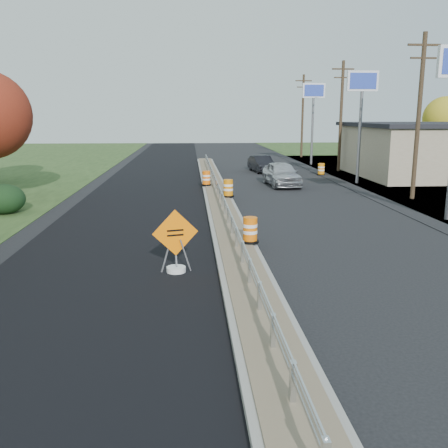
{
  "coord_description": "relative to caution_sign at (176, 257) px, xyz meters",
  "views": [
    {
      "loc": [
        -1.65,
        -19.4,
        4.89
      ],
      "look_at": [
        -0.47,
        -2.16,
        1.1
      ],
      "focal_mm": 40.0,
      "sensor_mm": 36.0,
      "label": 1
    }
  ],
  "objects": [
    {
      "name": "guardrail",
      "position": [
        2.13,
        13.19,
        0.21
      ],
      "size": [
        0.1,
        46.15,
        0.72
      ],
      "color": "silver",
      "rests_on": "median"
    },
    {
      "name": "utility_pole_smid",
      "position": [
        13.63,
        13.19,
        4.42
      ],
      "size": [
        1.9,
        0.26,
        9.4
      ],
      "color": "#473523",
      "rests_on": "ground"
    },
    {
      "name": "pylon_sign_mid",
      "position": [
        12.63,
        20.19,
        5.96
      ],
      "size": [
        2.2,
        0.3,
        7.9
      ],
      "color": "slate",
      "rests_on": "ground"
    },
    {
      "name": "car_silver",
      "position": [
        6.89,
        19.27,
        0.33
      ],
      "size": [
        2.34,
        5.09,
        1.69
      ],
      "primitive_type": "imported",
      "rotation": [
        0.0,
        0.0,
        0.07
      ],
      "color": "silver",
      "rests_on": "ground"
    },
    {
      "name": "barrel_median_mid",
      "position": [
        2.68,
        13.34,
        0.2
      ],
      "size": [
        0.69,
        0.69,
        1.0
      ],
      "color": "black",
      "rests_on": "median"
    },
    {
      "name": "median",
      "position": [
        2.13,
        12.19,
        -0.4
      ],
      "size": [
        1.6,
        55.0,
        0.23
      ],
      "color": "gray",
      "rests_on": "ground"
    },
    {
      "name": "barrel_median_far",
      "position": [
        1.58,
        18.21,
        0.18
      ],
      "size": [
        0.66,
        0.66,
        0.97
      ],
      "color": "black",
      "rests_on": "median"
    },
    {
      "name": "tree_far_yellow",
      "position": [
        28.13,
        38.19,
        4.02
      ],
      "size": [
        4.62,
        4.62,
        6.86
      ],
      "color": "#473523",
      "rests_on": "ground"
    },
    {
      "name": "milled_overlay",
      "position": [
        -2.27,
        14.19,
        -0.51
      ],
      "size": [
        7.2,
        120.0,
        0.01
      ],
      "primitive_type": "cube",
      "color": "black",
      "rests_on": "ground"
    },
    {
      "name": "utility_pole_north",
      "position": [
        13.63,
        43.19,
        4.42
      ],
      "size": [
        1.9,
        0.26,
        9.4
      ],
      "color": "#473523",
      "rests_on": "ground"
    },
    {
      "name": "caution_sign",
      "position": [
        0.0,
        0.0,
        0.0
      ],
      "size": [
        1.43,
        0.61,
        2.03
      ],
      "rotation": [
        0.0,
        0.0,
        0.26
      ],
      "color": "white",
      "rests_on": "ground"
    },
    {
      "name": "barrel_shoulder_mid",
      "position": [
        11.33,
        25.36,
        -0.05
      ],
      "size": [
        0.66,
        0.66,
        0.98
      ],
      "color": "black",
      "rests_on": "ground"
    },
    {
      "name": "pylon_sign_north",
      "position": [
        12.63,
        34.19,
        5.96
      ],
      "size": [
        2.2,
        0.3,
        7.9
      ],
      "color": "slate",
      "rests_on": "ground"
    },
    {
      "name": "barrel_median_near",
      "position": [
        2.68,
        2.69,
        0.18
      ],
      "size": [
        0.66,
        0.66,
        0.96
      ],
      "color": "black",
      "rests_on": "median"
    },
    {
      "name": "car_dark_mid",
      "position": [
        6.76,
        28.1,
        0.2
      ],
      "size": [
        2.07,
        4.48,
        1.42
      ],
      "primitive_type": "imported",
      "rotation": [
        0.0,
        0.0,
        0.13
      ],
      "color": "black",
      "rests_on": "ground"
    },
    {
      "name": "ground",
      "position": [
        2.13,
        4.19,
        -0.52
      ],
      "size": [
        140.0,
        140.0,
        0.0
      ],
      "primitive_type": "plane",
      "color": "black",
      "rests_on": "ground"
    },
    {
      "name": "utility_pole_nmid",
      "position": [
        13.63,
        28.19,
        4.42
      ],
      "size": [
        1.9,
        0.26,
        9.4
      ],
      "color": "#473523",
      "rests_on": "ground"
    },
    {
      "name": "hedge_north",
      "position": [
        -8.87,
        10.19,
        0.24
      ],
      "size": [
        2.09,
        2.09,
        1.52
      ],
      "primitive_type": "ellipsoid",
      "color": "black",
      "rests_on": "ground"
    }
  ]
}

